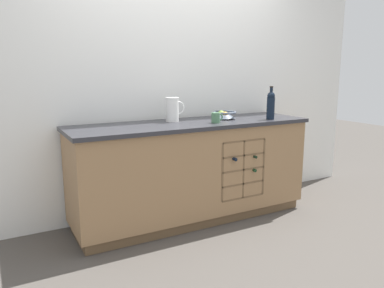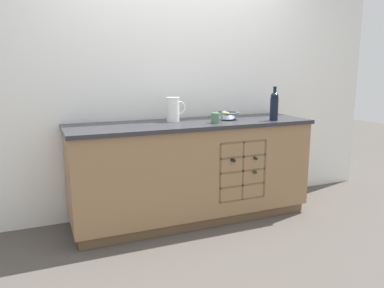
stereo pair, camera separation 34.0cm
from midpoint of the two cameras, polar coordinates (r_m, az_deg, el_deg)
ground_plane at (r=3.61m, az=2.75°, el=-11.20°), size 14.00×14.00×0.00m
back_wall at (r=3.67m, az=0.40°, el=9.67°), size 4.59×0.06×2.55m
kitchen_island at (r=3.46m, az=2.89°, el=-4.08°), size 2.23×0.66×0.91m
fruit_bowl at (r=3.58m, az=8.08°, el=4.44°), size 0.22×0.22×0.08m
white_pitcher at (r=3.41m, az=-0.02°, el=5.37°), size 0.18×0.12×0.22m
ceramic_mug at (r=3.31m, az=6.56°, el=3.94°), size 0.11×0.08×0.09m
standing_wine_bottle at (r=3.58m, az=15.11°, el=5.69°), size 0.08×0.08×0.31m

